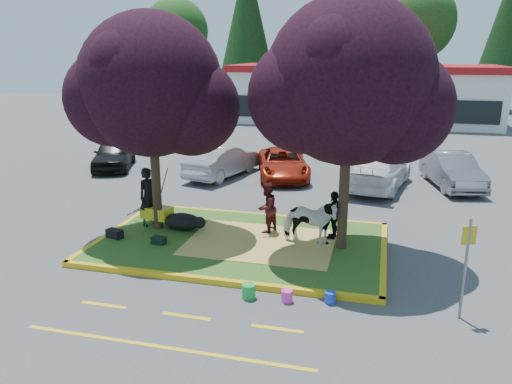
% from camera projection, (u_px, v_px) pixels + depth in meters
% --- Properties ---
extents(ground, '(90.00, 90.00, 0.00)m').
position_uv_depth(ground, '(241.00, 245.00, 14.66)').
color(ground, '#424244').
rests_on(ground, ground).
extents(median_island, '(8.00, 5.00, 0.15)m').
position_uv_depth(median_island, '(241.00, 243.00, 14.64)').
color(median_island, '#294E18').
rests_on(median_island, ground).
extents(curb_near, '(8.30, 0.16, 0.15)m').
position_uv_depth(curb_near, '(212.00, 281.00, 12.24)').
color(curb_near, gold).
rests_on(curb_near, ground).
extents(curb_far, '(8.30, 0.16, 0.15)m').
position_uv_depth(curb_far, '(262.00, 216.00, 17.04)').
color(curb_far, gold).
rests_on(curb_far, ground).
extents(curb_left, '(0.16, 5.30, 0.15)m').
position_uv_depth(curb_left, '(116.00, 231.00, 15.62)').
color(curb_left, gold).
rests_on(curb_left, ground).
extents(curb_right, '(0.16, 5.30, 0.15)m').
position_uv_depth(curb_right, '(384.00, 257.00, 13.66)').
color(curb_right, gold).
rests_on(curb_right, ground).
extents(straw_bedding, '(4.20, 3.00, 0.01)m').
position_uv_depth(straw_bedding, '(261.00, 242.00, 14.48)').
color(straw_bedding, '#CEB654').
rests_on(straw_bedding, median_island).
extents(tree_purple_left, '(5.06, 4.20, 6.51)m').
position_uv_depth(tree_purple_left, '(151.00, 92.00, 14.49)').
color(tree_purple_left, black).
rests_on(tree_purple_left, median_island).
extents(tree_purple_right, '(5.30, 4.40, 6.82)m').
position_uv_depth(tree_purple_right, '(350.00, 89.00, 12.88)').
color(tree_purple_right, black).
rests_on(tree_purple_right, median_island).
extents(fire_lane_stripe_a, '(1.10, 0.12, 0.01)m').
position_uv_depth(fire_lane_stripe_a, '(104.00, 305.00, 11.23)').
color(fire_lane_stripe_a, yellow).
rests_on(fire_lane_stripe_a, ground).
extents(fire_lane_stripe_b, '(1.10, 0.12, 0.01)m').
position_uv_depth(fire_lane_stripe_b, '(187.00, 316.00, 10.75)').
color(fire_lane_stripe_b, yellow).
rests_on(fire_lane_stripe_b, ground).
extents(fire_lane_stripe_c, '(1.10, 0.12, 0.01)m').
position_uv_depth(fire_lane_stripe_c, '(277.00, 329.00, 10.27)').
color(fire_lane_stripe_c, yellow).
rests_on(fire_lane_stripe_c, ground).
extents(fire_lane_long, '(6.00, 0.10, 0.01)m').
position_uv_depth(fire_lane_long, '(163.00, 347.00, 9.63)').
color(fire_lane_long, yellow).
rests_on(fire_lane_long, ground).
extents(retail_building, '(20.40, 8.40, 4.40)m').
position_uv_depth(retail_building, '(362.00, 93.00, 39.62)').
color(retail_building, silver).
rests_on(retail_building, ground).
extents(treeline, '(46.58, 7.80, 14.63)m').
position_uv_depth(treeline, '(363.00, 26.00, 47.26)').
color(treeline, black).
rests_on(treeline, ground).
extents(cow, '(1.69, 0.88, 1.37)m').
position_uv_depth(cow, '(309.00, 222.00, 14.13)').
color(cow, white).
rests_on(cow, median_island).
extents(calf, '(1.33, 0.93, 0.52)m').
position_uv_depth(calf, '(183.00, 222.00, 15.45)').
color(calf, black).
rests_on(calf, median_island).
extents(handler, '(0.74, 0.81, 1.87)m').
position_uv_depth(handler, '(149.00, 197.00, 15.68)').
color(handler, black).
rests_on(handler, median_island).
extents(visitor_a, '(0.84, 0.93, 1.56)m').
position_uv_depth(visitor_a, '(267.00, 208.00, 15.10)').
color(visitor_a, '#3F1214').
rests_on(visitor_a, median_island).
extents(visitor_b, '(0.45, 0.89, 1.45)m').
position_uv_depth(visitor_b, '(334.00, 215.00, 14.61)').
color(visitor_b, black).
rests_on(visitor_b, median_island).
extents(wheelbarrow, '(1.66, 0.71, 0.62)m').
position_uv_depth(wheelbarrow, '(157.00, 213.00, 15.74)').
color(wheelbarrow, black).
rests_on(wheelbarrow, median_island).
extents(gear_bag_dark, '(0.55, 0.40, 0.25)m').
position_uv_depth(gear_bag_dark, '(115.00, 234.00, 14.82)').
color(gear_bag_dark, black).
rests_on(gear_bag_dark, median_island).
extents(gear_bag_green, '(0.42, 0.28, 0.21)m').
position_uv_depth(gear_bag_green, '(159.00, 240.00, 14.34)').
color(gear_bag_green, black).
rests_on(gear_bag_green, median_island).
extents(sign_post, '(0.30, 0.16, 2.25)m').
position_uv_depth(sign_post, '(466.00, 259.00, 10.32)').
color(sign_post, slate).
rests_on(sign_post, ground).
extents(bucket_green, '(0.42, 0.42, 0.34)m').
position_uv_depth(bucket_green, '(249.00, 291.00, 11.51)').
color(bucket_green, green).
rests_on(bucket_green, ground).
extents(bucket_pink, '(0.34, 0.34, 0.28)m').
position_uv_depth(bucket_pink, '(287.00, 296.00, 11.35)').
color(bucket_pink, '#F837B5').
rests_on(bucket_pink, ground).
extents(bucket_blue, '(0.29, 0.29, 0.27)m').
position_uv_depth(bucket_blue, '(330.00, 297.00, 11.29)').
color(bucket_blue, blue).
rests_on(bucket_blue, ground).
extents(car_black, '(2.98, 4.45, 1.41)m').
position_uv_depth(car_black, '(114.00, 154.00, 24.07)').
color(car_black, black).
rests_on(car_black, ground).
extents(car_silver, '(2.55, 4.58, 1.43)m').
position_uv_depth(car_silver, '(222.00, 161.00, 22.47)').
color(car_silver, '#9B9FA3').
rests_on(car_silver, ground).
extents(car_red, '(3.26, 4.98, 1.27)m').
position_uv_depth(car_red, '(283.00, 163.00, 22.34)').
color(car_red, '#9B200C').
rests_on(car_red, ground).
extents(car_white, '(2.94, 5.24, 1.43)m').
position_uv_depth(car_white, '(379.00, 171.00, 20.61)').
color(car_white, white).
rests_on(car_white, ground).
extents(car_grey, '(2.45, 4.56, 1.43)m').
position_uv_depth(car_grey, '(452.00, 170.00, 20.76)').
color(car_grey, slate).
rests_on(car_grey, ground).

